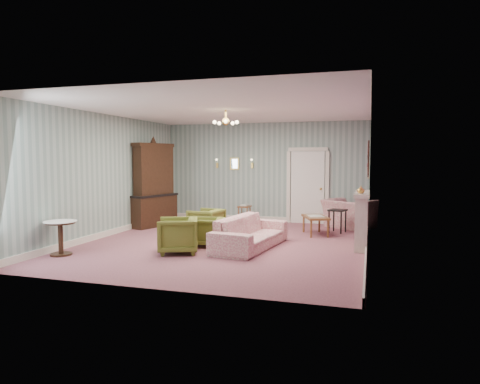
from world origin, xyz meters
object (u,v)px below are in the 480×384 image
(olive_chair_a, at_px, (178,234))
(sofa_chintz, at_px, (251,227))
(dresser, at_px, (153,182))
(coffee_table, at_px, (315,225))
(olive_chair_c, at_px, (206,221))
(fireplace, at_px, (362,220))
(wingback_chair, at_px, (349,209))
(side_table_black, at_px, (337,221))
(olive_chair_b, at_px, (208,230))
(pedestal_table, at_px, (61,238))

(olive_chair_a, height_order, sofa_chintz, sofa_chintz)
(dresser, xyz_separation_m, coffee_table, (4.41, -0.07, -0.97))
(olive_chair_c, height_order, coffee_table, olive_chair_c)
(olive_chair_c, distance_m, dresser, 2.34)
(fireplace, relative_size, coffee_table, 1.55)
(olive_chair_c, height_order, dresser, dresser)
(wingback_chair, bearing_deg, fireplace, 131.77)
(olive_chair_a, distance_m, side_table_black, 4.32)
(olive_chair_b, distance_m, coffee_table, 2.86)
(coffee_table, relative_size, pedestal_table, 1.36)
(dresser, bearing_deg, olive_chair_a, -37.73)
(sofa_chintz, bearing_deg, pedestal_table, 125.46)
(sofa_chintz, xyz_separation_m, coffee_table, (1.11, 1.94, -0.21))
(olive_chair_b, height_order, dresser, dresser)
(fireplace, bearing_deg, olive_chair_c, 176.12)
(olive_chair_c, distance_m, side_table_black, 3.28)
(pedestal_table, bearing_deg, side_table_black, 39.89)
(wingback_chair, relative_size, dresser, 0.49)
(olive_chair_c, height_order, pedestal_table, olive_chair_c)
(wingback_chair, distance_m, dresser, 5.34)
(olive_chair_c, xyz_separation_m, sofa_chintz, (1.37, -0.99, 0.08))
(fireplace, bearing_deg, dresser, 167.11)
(sofa_chintz, relative_size, fireplace, 1.60)
(wingback_chair, xyz_separation_m, side_table_black, (-0.24, -0.89, -0.22))
(dresser, bearing_deg, olive_chair_c, -11.04)
(pedestal_table, bearing_deg, dresser, 90.00)
(olive_chair_b, distance_m, dresser, 3.27)
(dresser, distance_m, fireplace, 5.69)
(side_table_black, bearing_deg, olive_chair_c, -155.03)
(olive_chair_a, xyz_separation_m, fireplace, (3.44, 1.63, 0.20))
(sofa_chintz, relative_size, side_table_black, 3.79)
(olive_chair_a, relative_size, side_table_black, 1.30)
(wingback_chair, height_order, fireplace, fireplace)
(dresser, xyz_separation_m, side_table_black, (4.90, 0.36, -0.91))
(olive_chair_b, height_order, sofa_chintz, sofa_chintz)
(sofa_chintz, relative_size, wingback_chair, 1.91)
(wingback_chair, height_order, coffee_table, wingback_chair)
(olive_chair_b, height_order, fireplace, fireplace)
(coffee_table, height_order, pedestal_table, pedestal_table)
(olive_chair_a, height_order, olive_chair_b, olive_chair_a)
(dresser, distance_m, coffee_table, 4.52)
(olive_chair_b, relative_size, side_table_black, 1.12)
(dresser, distance_m, pedestal_table, 3.83)
(olive_chair_b, bearing_deg, olive_chair_a, -31.17)
(fireplace, bearing_deg, sofa_chintz, -161.39)
(pedestal_table, bearing_deg, olive_chair_b, 34.84)
(olive_chair_c, xyz_separation_m, side_table_black, (2.97, 1.38, -0.07))
(side_table_black, bearing_deg, fireplace, -69.39)
(wingback_chair, bearing_deg, dresser, 47.20)
(side_table_black, bearing_deg, coffee_table, -138.72)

